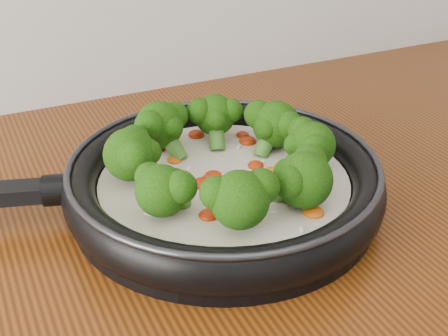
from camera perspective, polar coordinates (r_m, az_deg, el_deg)
name	(u,v)px	position (r m, az deg, el deg)	size (l,w,h in m)	color
skillet	(221,178)	(0.68, -0.24, -0.95)	(0.58, 0.44, 0.10)	black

